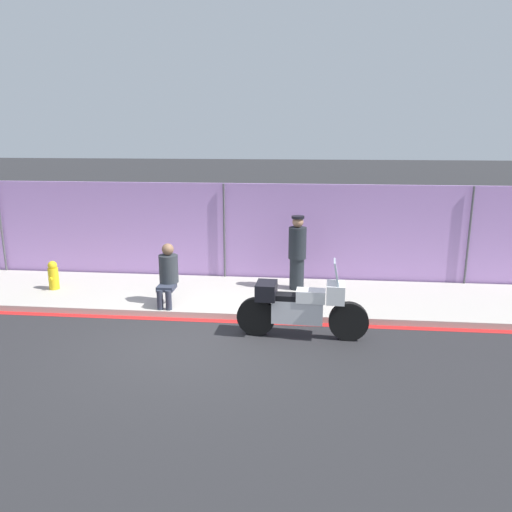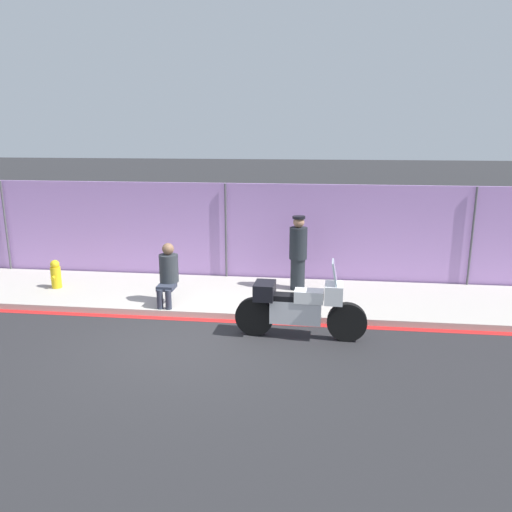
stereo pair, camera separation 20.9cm
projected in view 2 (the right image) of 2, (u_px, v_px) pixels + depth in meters
The scene contains 8 objects.
ground_plane at pixel (188, 344), 8.88m from camera, with size 120.00×120.00×0.00m, color #262628.
sidewalk at pixel (216, 295), 11.33m from camera, with size 43.24×2.62×0.13m.
curb_paint_stripe at pixel (203, 320), 10.00m from camera, with size 43.24×0.18×0.01m.
storefront_fence at pixel (227, 233), 12.39m from camera, with size 41.08×0.17×2.46m.
motorcycle at pixel (299, 307), 9.02m from camera, with size 2.40×0.56×1.48m.
officer_standing at pixel (298, 252), 11.35m from camera, with size 0.41×0.41×1.71m.
person_seated_on_curb at pixel (168, 271), 10.42m from camera, with size 0.40×0.68×1.30m.
fire_hydrant at pixel (56, 274), 11.57m from camera, with size 0.23×0.29×0.67m.
Camera 2 is at (2.20, -8.03, 3.68)m, focal length 35.00 mm.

